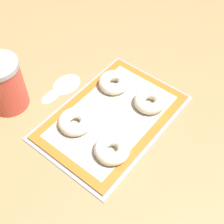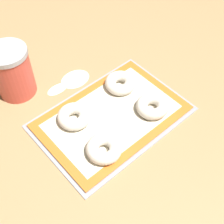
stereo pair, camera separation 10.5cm
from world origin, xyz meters
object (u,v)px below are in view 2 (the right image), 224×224
Objects in this scene: baking_tray at (112,117)px; bagel_front_left at (104,149)px; bagel_front_right at (152,106)px; flour_canister at (12,72)px; bagel_back_left at (74,117)px; bagel_back_right at (120,83)px.

bagel_front_left is at bearing -141.16° from baking_tray.
bagel_front_right reaches higher than baking_tray.
flour_canister is at bearing 98.17° from bagel_front_left.
baking_tray is at bearing 38.84° from bagel_front_left.
bagel_back_left is 1.00× the size of bagel_back_right.
baking_tray is 0.12m from bagel_back_left.
bagel_back_right is (-0.01, 0.14, 0.00)m from bagel_front_right.
baking_tray is at bearing -61.80° from flour_canister.
flour_canister is at bearing 118.20° from baking_tray.
bagel_front_left is at bearing -175.10° from bagel_front_right.
bagel_back_left is (0.01, 0.15, 0.00)m from bagel_front_left.
bagel_front_right is (0.22, 0.02, 0.00)m from bagel_front_left.
bagel_front_right is at bearing 4.90° from bagel_front_left.
baking_tray is 0.14m from bagel_front_left.
bagel_front_left is 1.00× the size of bagel_back_right.
flour_canister reaches higher than bagel_back_right.
bagel_back_left is (-0.21, 0.13, 0.00)m from bagel_front_right.
flour_canister is at bearing 126.58° from bagel_front_right.
flour_canister is (-0.27, 0.23, 0.06)m from bagel_back_right.
bagel_front_left reaches higher than baking_tray.
bagel_back_right is (0.10, 0.08, 0.03)m from baking_tray.
bagel_front_left is 1.00× the size of bagel_back_left.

